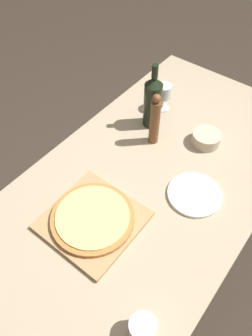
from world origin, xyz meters
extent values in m
plane|color=#382D23|center=(0.00, 0.00, 0.00)|extent=(12.00, 12.00, 0.00)
cube|color=tan|center=(0.00, 0.00, 0.73)|extent=(0.88, 1.68, 0.03)
cylinder|color=brown|center=(-0.38, 0.78, 0.36)|extent=(0.06, 0.06, 0.72)
cube|color=tan|center=(-0.05, -0.31, 0.76)|extent=(0.33, 0.33, 0.02)
cylinder|color=#BC7A3D|center=(-0.05, -0.31, 0.78)|extent=(0.31, 0.31, 0.02)
cylinder|color=#EAD67A|center=(-0.05, -0.31, 0.79)|extent=(0.28, 0.28, 0.01)
cylinder|color=black|center=(-0.19, 0.27, 0.86)|extent=(0.08, 0.08, 0.22)
cone|color=black|center=(-0.19, 0.27, 0.99)|extent=(0.08, 0.08, 0.04)
cylinder|color=black|center=(-0.19, 0.27, 1.04)|extent=(0.03, 0.03, 0.06)
cylinder|color=brown|center=(-0.12, 0.18, 0.86)|extent=(0.04, 0.04, 0.22)
sphere|color=brown|center=(-0.12, 0.18, 0.99)|extent=(0.04, 0.04, 0.04)
cylinder|color=silver|center=(-0.21, 0.40, 0.75)|extent=(0.07, 0.07, 0.00)
cylinder|color=silver|center=(-0.21, 0.40, 0.79)|extent=(0.01, 0.01, 0.07)
cylinder|color=silver|center=(-0.21, 0.40, 0.85)|extent=(0.07, 0.07, 0.07)
cylinder|color=beige|center=(0.08, 0.32, 0.78)|extent=(0.13, 0.13, 0.06)
cylinder|color=silver|center=(0.32, -0.51, 0.79)|extent=(0.08, 0.08, 0.09)
cylinder|color=white|center=(0.19, 0.03, 0.76)|extent=(0.22, 0.22, 0.01)
camera|label=1|loc=(0.43, -0.73, 1.83)|focal=35.00mm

